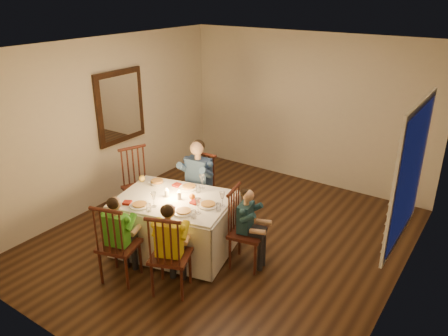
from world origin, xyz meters
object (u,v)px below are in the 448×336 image
Objects in this scene: adult at (199,221)px; serving_bowl at (157,183)px; chair_near_right at (172,289)px; chair_extra at (143,217)px; chair_adult at (199,221)px; chair_near_left at (123,278)px; child_yellow at (172,289)px; child_green at (123,278)px; chair_end at (247,264)px; child_teal at (247,264)px; dining_table at (175,213)px.

serving_bowl reaches higher than adult.
chair_near_right is 0.82× the size of adult.
chair_extra is at bearing -57.39° from chair_near_right.
chair_extra reaches higher than chair_adult.
child_yellow reaches higher than chair_near_left.
child_green is 0.98× the size of child_yellow.
adult is 1.63m from child_green.
chair_extra is at bearing 73.78° from chair_end.
adult is at bearing -103.56° from chair_near_left.
child_green reaches higher than chair_end.
serving_bowl is (0.54, -0.20, 0.79)m from chair_extra.
adult reaches higher than child_green.
adult is 1.02m from serving_bowl.
child_green is (0.07, -1.63, 0.00)m from chair_adult.
chair_extra is 1.96m from child_teal.
chair_near_left is at bearing -73.01° from serving_bowl.
chair_near_right is 1.00× the size of chair_end.
chair_extra is (-1.50, 1.06, 0.00)m from chair_near_right.
chair_end is (0.96, 0.24, -0.54)m from dining_table.
chair_adult is 1.29m from child_teal.
child_yellow is 1.03m from child_teal.
chair_near_right is 1.84m from chair_extra.
dining_table is 0.97m from chair_adult.
child_yellow is at bearing -103.63° from chair_extra.
chair_extra is (-0.86, 1.23, 0.00)m from chair_near_left.
chair_end is 1.96m from chair_extra.
child_teal is at bearing -72.45° from chair_extra.
chair_extra is (-1.95, 0.14, 0.00)m from chair_end.
chair_extra is 0.97× the size of child_yellow.
chair_adult and chair_near_left have the same top height.
adult is 1.16× the size of child_green.
child_green is 1.34m from serving_bowl.
serving_bowl is at bearing 80.22° from child_teal.
child_teal reaches higher than chair_near_right.
child_yellow is (0.00, 0.00, 0.00)m from chair_near_right.
adult is at bearing -85.83° from chair_near_right.
chair_near_left is 0.95× the size of chair_extra.
child_yellow is at bearing 178.83° from child_green.
chair_near_left is 0.67m from child_yellow.
chair_near_right is at bearing -66.80° from dining_table.
serving_bowl is (-0.32, 1.04, 0.79)m from child_green.
adult is 1.21× the size of child_teal.
serving_bowl is (-1.41, -0.06, 0.79)m from child_teal.
adult is (-1.17, 0.53, 0.00)m from chair_end.
dining_table is 1.53× the size of chair_extra.
chair_adult is at bearing 53.45° from chair_end.
chair_end is 1.03m from child_yellow.
chair_extra reaches higher than chair_end.
child_yellow is at bearing 141.71° from child_teal.
dining_table is 1.02m from child_green.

